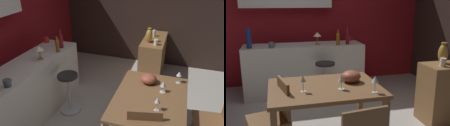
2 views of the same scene
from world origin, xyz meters
The scene contains 18 objects.
wall_side_right centered at (2.55, 0.30, 1.30)m, with size 0.10×4.40×2.60m, color #33231E.
dining_table centered at (-0.05, -0.43, 0.65)m, with size 1.21×0.88×0.74m.
kitchen_counter centered at (-0.06, 1.42, 0.45)m, with size 2.10×0.60×0.90m, color silver.
sideboard_cabinet centered at (1.92, -0.20, 0.41)m, with size 1.10×0.44×0.82m, color olive.
chair_by_doorway centered at (0.06, -1.26, 0.48)m, with size 0.44×0.44×0.87m.
bar_stool centered at (0.22, 0.90, 0.36)m, with size 0.34×0.34×0.67m.
wine_glass_left centered at (-0.30, -0.54, 0.88)m, with size 0.07×0.07×0.18m.
wine_glass_right centered at (0.10, -0.57, 0.86)m, with size 0.07×0.07×0.16m.
wine_glass_center centered at (0.41, -0.74, 0.88)m, with size 0.08×0.08×0.17m.
fruit_bowl centered at (0.28, -0.35, 0.81)m, with size 0.22×0.22×0.13m, color #9E4C38.
wine_bottle_ruby centered at (0.71, 1.25, 1.04)m, with size 0.07×0.07×0.33m.
wine_bottle_amber centered at (0.52, 1.21, 1.02)m, with size 0.06×0.06×0.27m.
cup_red centered at (0.84, 1.64, 0.95)m, with size 0.13×0.09×0.10m.
cup_slate centered at (-0.61, 1.22, 0.95)m, with size 0.12×0.09×0.10m.
counter_lamp centered at (0.17, 1.31, 1.07)m, with size 0.15×0.15×0.22m.
pillar_candle_tall centered at (2.05, -0.16, 0.89)m, with size 0.07×0.07×0.16m.
pillar_candle_short centered at (1.55, -0.27, 0.88)m, with size 0.08×0.08×0.14m.
vase_brass centered at (1.66, -0.12, 0.96)m, with size 0.13×0.13×0.29m.
Camera 1 is at (-2.30, -0.68, 2.30)m, focal length 34.20 mm.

